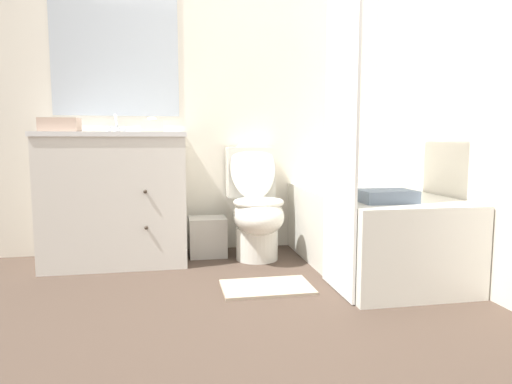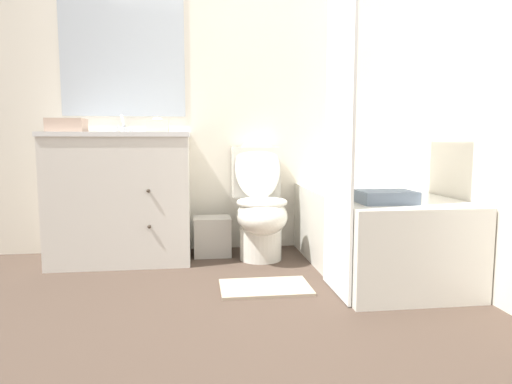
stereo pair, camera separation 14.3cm
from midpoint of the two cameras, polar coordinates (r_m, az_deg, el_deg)
ground_plane at (r=2.12m, az=-0.97°, el=-16.62°), size 14.00×14.00×0.00m
wall_back at (r=3.51m, az=-5.53°, el=13.41°), size 8.00×0.06×2.50m
wall_right at (r=3.14m, az=20.23°, el=13.82°), size 0.05×2.53×2.50m
vanity_cabinet at (r=3.23m, az=-18.30°, el=-0.57°), size 0.94×0.56×0.88m
sink_faucet at (r=3.39m, az=-18.19°, el=7.66°), size 0.14×0.12×0.12m
toilet at (r=3.19m, az=-1.32°, el=-1.94°), size 0.35×0.65×0.84m
bathtub at (r=3.04m, az=12.56°, el=-4.61°), size 0.71×1.41×0.49m
shower_curtain at (r=2.47m, az=8.95°, el=10.94°), size 0.02×0.45×2.04m
wastebasket at (r=3.31m, az=-7.32°, el=-5.56°), size 0.26×0.22×0.28m
tissue_box at (r=3.25m, az=-14.09°, el=7.98°), size 0.15×0.11×0.11m
hand_towel_folded at (r=3.17m, az=-24.53°, el=7.64°), size 0.23×0.18×0.09m
bath_towel_folded at (r=2.55m, az=14.41°, el=-0.50°), size 0.29×0.21×0.07m
bath_mat at (r=2.61m, az=-0.26°, el=-11.82°), size 0.50×0.32×0.02m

